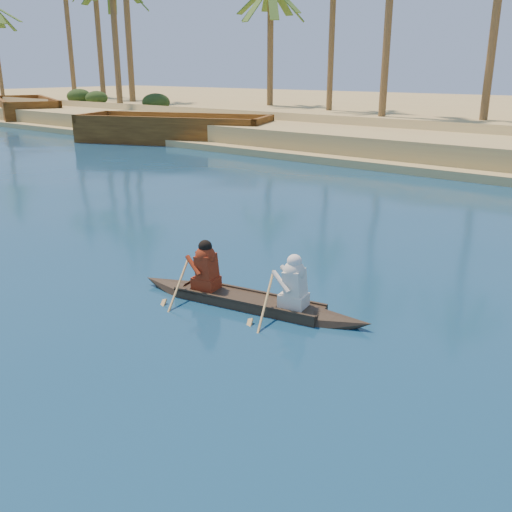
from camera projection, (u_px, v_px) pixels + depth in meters
The scene contains 6 objects.
sandy_embankment at pixel (491, 119), 45.50m from camera, with size 150.00×51.00×1.50m.
palm_grove at pixel (444, 5), 34.35m from camera, with size 110.00×14.00×16.00m, color #366122, non-canonical shape.
shrub_cluster at pixel (409, 125), 33.89m from camera, with size 100.00×6.00×2.40m, color #1D3112, non-canonical shape.
canoe at pixel (248, 293), 11.01m from camera, with size 5.01×1.55×1.37m.
barge_left at pixel (26, 111), 51.29m from camera, with size 13.86×9.50×2.20m.
barge_mid at pixel (174, 131), 35.40m from camera, with size 12.45×8.07×1.97m.
Camera 1 is at (14.52, -1.24, 4.39)m, focal length 40.00 mm.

